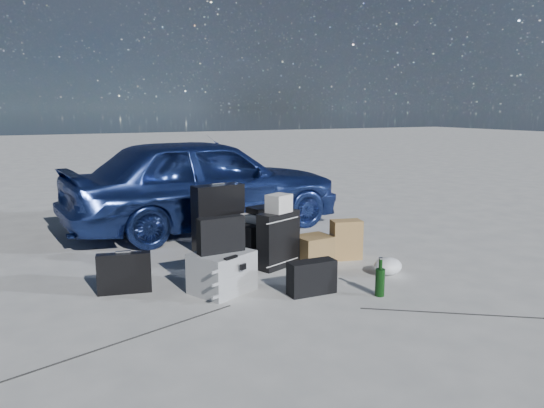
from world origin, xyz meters
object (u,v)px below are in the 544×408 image
(briefcase, at_px, (124,273))
(cardboard_box, at_px, (314,248))
(suitcase_left, at_px, (218,218))
(green_bottle, at_px, (380,278))
(pelican_case, at_px, (222,272))
(car, at_px, (205,182))
(duffel_bag, at_px, (266,237))
(suitcase_right, at_px, (278,240))

(briefcase, relative_size, cardboard_box, 1.28)
(suitcase_left, distance_m, green_bottle, 2.11)
(pelican_case, distance_m, briefcase, 0.83)
(car, bearing_deg, suitcase_left, 163.69)
(cardboard_box, bearing_deg, briefcase, -176.61)
(suitcase_left, bearing_deg, cardboard_box, -55.43)
(duffel_bag, relative_size, green_bottle, 2.37)
(suitcase_left, bearing_deg, suitcase_right, -77.13)
(pelican_case, relative_size, suitcase_left, 0.66)
(car, height_order, suitcase_left, car)
(car, xyz_separation_m, green_bottle, (0.47, -3.07, -0.45))
(car, height_order, green_bottle, car)
(pelican_case, relative_size, suitcase_right, 0.86)
(pelican_case, distance_m, green_bottle, 1.34)
(briefcase, distance_m, suitcase_right, 1.53)
(green_bottle, bearing_deg, pelican_case, 148.90)
(suitcase_left, bearing_deg, green_bottle, -77.19)
(car, height_order, cardboard_box, car)
(car, relative_size, cardboard_box, 10.22)
(pelican_case, xyz_separation_m, duffel_bag, (0.84, 0.89, 0.01))
(suitcase_left, xyz_separation_m, cardboard_box, (0.73, -0.84, -0.23))
(briefcase, xyz_separation_m, duffel_bag, (1.60, 0.55, 0.01))
(suitcase_right, distance_m, duffel_bag, 0.48)
(briefcase, height_order, suitcase_right, suitcase_right)
(pelican_case, height_order, green_bottle, pelican_case)
(car, relative_size, pelican_case, 7.45)
(suitcase_left, height_order, cardboard_box, suitcase_left)
(car, xyz_separation_m, cardboard_box, (0.50, -1.93, -0.48))
(cardboard_box, bearing_deg, duffel_bag, 128.34)
(duffel_bag, bearing_deg, cardboard_box, -72.13)
(cardboard_box, bearing_deg, car, 104.67)
(briefcase, bearing_deg, suitcase_right, 15.57)
(suitcase_left, bearing_deg, pelican_case, -115.83)
(suitcase_left, bearing_deg, car, 71.95)
(duffel_bag, bearing_deg, suitcase_left, 113.03)
(car, xyz_separation_m, pelican_case, (-0.68, -2.38, -0.44))
(suitcase_left, height_order, duffel_bag, suitcase_left)
(car, relative_size, green_bottle, 11.19)
(suitcase_right, bearing_deg, duffel_bag, 57.99)
(duffel_bag, height_order, cardboard_box, duffel_bag)
(briefcase, relative_size, duffel_bag, 0.59)
(cardboard_box, bearing_deg, suitcase_left, 130.94)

